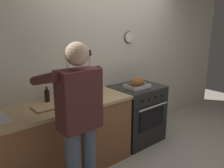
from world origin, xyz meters
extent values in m
cube|color=beige|center=(0.00, 1.35, 1.30)|extent=(6.00, 0.10, 2.60)
cube|color=black|center=(-0.61, 1.29, 1.41)|extent=(0.38, 0.02, 0.04)
cube|color=silver|center=(-0.78, 1.28, 1.30)|extent=(0.02, 0.00, 0.18)
cube|color=black|center=(-0.78, 1.28, 1.44)|extent=(0.02, 0.02, 0.09)
cube|color=silver|center=(-0.67, 1.28, 1.34)|extent=(0.02, 0.00, 0.11)
cube|color=black|center=(-0.67, 1.28, 1.43)|extent=(0.02, 0.02, 0.08)
cube|color=silver|center=(-0.56, 1.28, 1.31)|extent=(0.01, 0.00, 0.17)
cube|color=black|center=(-0.56, 1.28, 1.43)|extent=(0.02, 0.02, 0.08)
cube|color=silver|center=(-0.44, 1.28, 1.30)|extent=(0.01, 0.00, 0.18)
cube|color=black|center=(-0.44, 1.28, 1.43)|extent=(0.02, 0.02, 0.08)
cylinder|color=white|center=(0.30, 1.28, 1.63)|extent=(0.16, 0.02, 0.16)
torus|color=black|center=(0.30, 1.28, 1.63)|extent=(0.18, 0.02, 0.18)
cube|color=brown|center=(-1.20, 0.99, 0.43)|extent=(2.00, 0.62, 0.86)
cube|color=tan|center=(-1.20, 0.99, 0.88)|extent=(2.03, 0.65, 0.04)
cube|color=black|center=(0.22, 0.99, 0.43)|extent=(0.76, 0.62, 0.87)
cube|color=black|center=(0.22, 0.67, 0.45)|extent=(0.53, 0.01, 0.28)
cube|color=#2D2D2D|center=(0.22, 0.99, 0.89)|extent=(0.76, 0.62, 0.03)
cylinder|color=black|center=(0.01, 0.67, 0.78)|extent=(0.04, 0.02, 0.04)
cylinder|color=black|center=(0.14, 0.67, 0.78)|extent=(0.04, 0.02, 0.04)
cylinder|color=black|center=(0.30, 0.67, 0.78)|extent=(0.04, 0.02, 0.04)
cylinder|color=black|center=(0.43, 0.67, 0.78)|extent=(0.04, 0.02, 0.04)
cylinder|color=silver|center=(0.22, 0.65, 0.66)|extent=(0.61, 0.02, 0.02)
cylinder|color=#4C566B|center=(-1.10, 0.36, 0.43)|extent=(0.14, 0.14, 0.86)
cube|color=#4C2323|center=(-1.19, 0.36, 1.14)|extent=(0.38, 0.22, 0.56)
sphere|color=tan|center=(-1.19, 0.36, 1.55)|extent=(0.21, 0.21, 0.21)
cylinder|color=#4C2323|center=(-1.40, 0.61, 1.32)|extent=(0.09, 0.55, 0.22)
cylinder|color=#4C2323|center=(-0.98, 0.61, 1.32)|extent=(0.09, 0.55, 0.22)
cube|color=#B7B7BC|center=(0.11, 0.89, 0.91)|extent=(0.34, 0.25, 0.01)
cube|color=#B7B7BC|center=(0.11, 0.76, 0.94)|extent=(0.34, 0.01, 0.05)
cube|color=#B7B7BC|center=(0.11, 1.01, 0.94)|extent=(0.34, 0.01, 0.05)
cube|color=#B7B7BC|center=(-0.06, 0.89, 0.94)|extent=(0.01, 0.25, 0.05)
cube|color=#B7B7BC|center=(0.28, 0.89, 0.94)|extent=(0.01, 0.25, 0.05)
ellipsoid|color=brown|center=(0.11, 0.89, 0.99)|extent=(0.24, 0.17, 0.16)
cube|color=tan|center=(-1.22, 0.97, 0.91)|extent=(0.36, 0.24, 0.02)
cylinder|color=#338CCC|center=(-0.72, 1.17, 1.00)|extent=(0.07, 0.07, 0.19)
cylinder|color=#338CCC|center=(-0.72, 1.17, 1.11)|extent=(0.03, 0.03, 0.04)
cylinder|color=white|center=(-0.72, 1.17, 1.14)|extent=(0.03, 0.03, 0.01)
cylinder|color=black|center=(-1.16, 1.17, 0.97)|extent=(0.06, 0.06, 0.14)
cylinder|color=black|center=(-1.16, 1.17, 1.06)|extent=(0.03, 0.03, 0.03)
cylinder|color=#B21919|center=(-1.16, 1.17, 1.08)|extent=(0.03, 0.03, 0.01)
cylinder|color=#385623|center=(-0.85, 1.04, 1.00)|extent=(0.06, 0.06, 0.21)
cylinder|color=#385623|center=(-0.85, 1.04, 1.13)|extent=(0.03, 0.03, 0.05)
cylinder|color=black|center=(-0.85, 1.04, 1.16)|extent=(0.03, 0.03, 0.01)
cylinder|color=#997F4C|center=(-1.03, 1.10, 1.01)|extent=(0.06, 0.06, 0.21)
cylinder|color=#997F4C|center=(-1.03, 1.10, 1.14)|extent=(0.03, 0.03, 0.05)
cylinder|color=black|center=(-1.03, 1.10, 1.17)|extent=(0.03, 0.03, 0.01)
camera|label=1|loc=(-2.17, -1.28, 1.77)|focal=35.22mm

